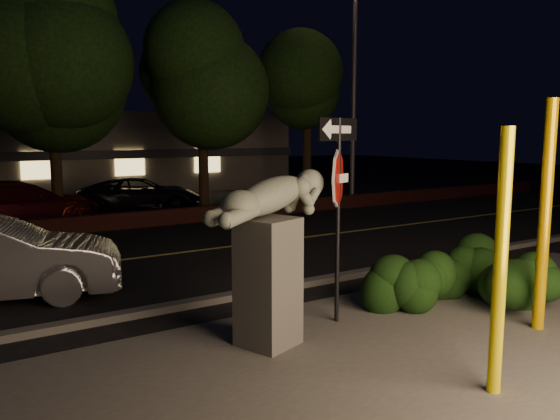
# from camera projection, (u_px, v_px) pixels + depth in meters

# --- Properties ---
(ground) EXTENTS (90.00, 90.00, 0.00)m
(ground) POSITION_uv_depth(u_px,v_px,m) (168.00, 232.00, 16.51)
(ground) COLOR black
(ground) RESTS_ON ground
(patio) EXTENTS (14.00, 6.00, 0.02)m
(patio) POSITION_uv_depth(u_px,v_px,m) (468.00, 354.00, 7.33)
(patio) COLOR #4C4944
(patio) RESTS_ON ground
(road) EXTENTS (80.00, 8.00, 0.01)m
(road) POSITION_uv_depth(u_px,v_px,m) (211.00, 249.00, 14.00)
(road) COLOR black
(road) RESTS_ON ground
(lane_marking) EXTENTS (80.00, 0.12, 0.00)m
(lane_marking) POSITION_uv_depth(u_px,v_px,m) (211.00, 249.00, 14.00)
(lane_marking) COLOR #CAB751
(lane_marking) RESTS_ON road
(curb) EXTENTS (80.00, 0.25, 0.12)m
(curb) POSITION_uv_depth(u_px,v_px,m) (302.00, 284.00, 10.58)
(curb) COLOR #4C4944
(curb) RESTS_ON ground
(brick_wall) EXTENTS (40.00, 0.35, 0.50)m
(brick_wall) POSITION_uv_depth(u_px,v_px,m) (153.00, 218.00, 17.56)
(brick_wall) COLOR #4E1D19
(brick_wall) RESTS_ON ground
(parking_lot) EXTENTS (40.00, 12.00, 0.01)m
(parking_lot) POSITION_uv_depth(u_px,v_px,m) (105.00, 206.00, 22.35)
(parking_lot) COLOR black
(parking_lot) RESTS_ON ground
(building) EXTENTS (22.00, 10.20, 4.00)m
(building) POSITION_uv_depth(u_px,v_px,m) (63.00, 152.00, 28.74)
(building) COLOR #655B51
(building) RESTS_ON ground
(tree_far_b) EXTENTS (5.20, 5.20, 8.41)m
(tree_far_b) POSITION_uv_depth(u_px,v_px,m) (49.00, 33.00, 17.01)
(tree_far_b) COLOR black
(tree_far_b) RESTS_ON ground
(tree_far_c) EXTENTS (4.80, 4.80, 7.84)m
(tree_far_c) POSITION_uv_depth(u_px,v_px,m) (201.00, 57.00, 19.40)
(tree_far_c) COLOR black
(tree_far_c) RESTS_ON ground
(tree_far_d) EXTENTS (4.40, 4.40, 7.42)m
(tree_far_d) POSITION_uv_depth(u_px,v_px,m) (308.00, 74.00, 22.51)
(tree_far_d) COLOR black
(tree_far_d) RESTS_ON ground
(yellow_pole_left) EXTENTS (0.15, 0.15, 3.03)m
(yellow_pole_left) POSITION_uv_depth(u_px,v_px,m) (500.00, 264.00, 6.03)
(yellow_pole_left) COLOR #FFE509
(yellow_pole_left) RESTS_ON ground
(yellow_pole_right) EXTENTS (0.17, 0.17, 3.45)m
(yellow_pole_right) POSITION_uv_depth(u_px,v_px,m) (545.00, 217.00, 8.04)
(yellow_pole_right) COLOR #D6A002
(yellow_pole_right) RESTS_ON ground
(signpost) EXTENTS (1.02, 0.41, 3.18)m
(signpost) POSITION_uv_depth(u_px,v_px,m) (338.00, 179.00, 8.28)
(signpost) COLOR black
(signpost) RESTS_ON ground
(sculpture) EXTENTS (2.24, 1.27, 2.42)m
(sculpture) POSITION_uv_depth(u_px,v_px,m) (270.00, 240.00, 7.48)
(sculpture) COLOR #4C4944
(sculpture) RESTS_ON ground
(hedge_center) EXTENTS (2.04, 1.05, 1.03)m
(hedge_center) POSITION_uv_depth(u_px,v_px,m) (406.00, 277.00, 9.29)
(hedge_center) COLOR black
(hedge_center) RESTS_ON ground
(hedge_right) EXTENTS (2.02, 1.29, 1.24)m
(hedge_right) POSITION_uv_depth(u_px,v_px,m) (462.00, 260.00, 10.14)
(hedge_right) COLOR black
(hedge_right) RESTS_ON ground
(hedge_far_right) EXTENTS (1.60, 1.00, 1.11)m
(hedge_far_right) POSITION_uv_depth(u_px,v_px,m) (522.00, 276.00, 9.23)
(hedge_far_right) COLOR black
(hedge_far_right) RESTS_ON ground
(streetlight) EXTENTS (1.39, 0.69, 9.66)m
(streetlight) POSITION_uv_depth(u_px,v_px,m) (352.00, 63.00, 21.73)
(streetlight) COLOR #4F4F55
(streetlight) RESTS_ON ground
(parked_car_red) EXTENTS (5.00, 2.73, 1.61)m
(parked_car_red) POSITION_uv_depth(u_px,v_px,m) (12.00, 202.00, 17.23)
(parked_car_red) COLOR maroon
(parked_car_red) RESTS_ON ground
(parked_car_darkred) EXTENTS (5.21, 3.15, 1.41)m
(parked_car_darkred) POSITION_uv_depth(u_px,v_px,m) (24.00, 205.00, 17.40)
(parked_car_darkred) COLOR #3F0910
(parked_car_darkred) RESTS_ON ground
(parked_car_dark) EXTENTS (5.06, 3.58, 1.28)m
(parked_car_dark) POSITION_uv_depth(u_px,v_px,m) (141.00, 194.00, 21.00)
(parked_car_dark) COLOR black
(parked_car_dark) RESTS_ON ground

